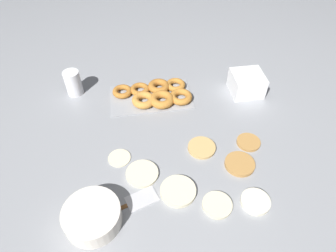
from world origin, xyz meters
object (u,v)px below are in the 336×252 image
Objects in this scene: pancake_4 at (202,148)px; paper_cup at (73,83)px; pancake_1 at (240,164)px; pancake_2 at (217,205)px; pancake_5 at (255,202)px; container_stack at (247,83)px; spatula at (135,202)px; donut_tray at (155,94)px; pancake_3 at (178,191)px; batter_bowl at (92,216)px; pancake_7 at (249,142)px; pancake_0 at (142,174)px; pancake_6 at (119,157)px.

paper_cup is (0.48, -0.40, 0.05)m from pancake_4.
pancake_2 is at bearing 49.93° from pancake_1.
pancake_5 is 0.70× the size of container_stack.
container_stack is 0.71m from spatula.
pancake_1 is 0.30× the size of donut_tray.
pancake_4 is 1.09× the size of pancake_5.
pancake_3 is 0.14m from spatula.
pancake_7 is at bearing -158.06° from batter_bowl.
spatula is at bearing -11.35° from pancake_2.
pancake_5 is at bearing 75.64° from pancake_7.
pancake_3 is 1.33× the size of pancake_7.
donut_tray is (0.31, -0.31, 0.01)m from pancake_7.
pancake_0 is 1.09× the size of pancake_4.
pancake_0 is 0.11m from pancake_6.
pancake_0 is at bearing -137.40° from batter_bowl.
pancake_4 is 0.40m from container_stack.
pancake_6 is (0.42, -0.09, -0.00)m from pancake_1.
container_stack reaches higher than pancake_6.
pancake_5 is at bearing 116.00° from pancake_4.
spatula is at bearing 22.62° from pancake_7.
container_stack is 1.21× the size of paper_cup.
paper_cup reaches higher than donut_tray.
batter_bowl is 0.83m from container_stack.
pancake_3 is at bearing 137.31° from pancake_6.
paper_cup reaches higher than pancake_3.
pancake_4 is 0.77× the size of container_stack.
pancake_0 is 1.38× the size of pancake_6.
spatula is (0.25, -0.05, -0.00)m from pancake_2.
pancake_1 is at bearing 140.45° from paper_cup.
spatula is (-0.04, 0.18, -0.00)m from pancake_6.
paper_cup reaches higher than pancake_4.
pancake_1 is 0.11m from pancake_7.
pancake_2 is 0.13m from pancake_3.
pancake_5 reaches higher than pancake_1.
pancake_0 reaches higher than pancake_6.
batter_bowl is at bearing 15.13° from pancake_1.
pancake_2 is 0.30m from pancake_7.
paper_cup is at bearing -7.92° from container_stack.
pancake_1 is 0.19m from pancake_2.
paper_cup is at bearing -13.60° from donut_tray.
batter_bowl reaches higher than pancake_4.
donut_tray is (0.13, -0.55, 0.01)m from pancake_2.
container_stack is at bearing 23.79° from spatula.
pancake_4 is at bearing 140.19° from paper_cup.
donut_tray is (0.25, -0.41, 0.01)m from pancake_1.
pancake_2 is 1.02× the size of pancake_5.
pancake_5 reaches higher than pancake_2.
paper_cup is (0.47, -0.63, 0.05)m from pancake_2.
paper_cup is 0.62m from spatula.
spatula is (0.14, 0.02, -0.01)m from pancake_3.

